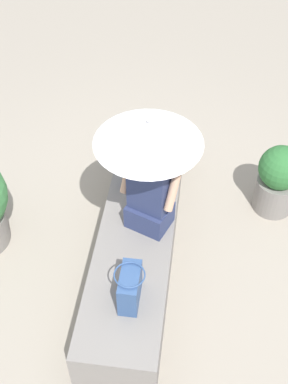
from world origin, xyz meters
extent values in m
plane|color=#9E9384|center=(0.00, 0.00, 0.00)|extent=(14.00, 14.00, 0.00)
cube|color=gray|center=(0.00, 0.00, 0.22)|extent=(2.69, 0.63, 0.43)
cube|color=navy|center=(-0.04, -0.10, 0.54)|extent=(0.39, 0.42, 0.22)
cube|color=navy|center=(-0.04, -0.10, 0.89)|extent=(0.30, 0.37, 0.48)
sphere|color=tan|center=(-0.04, -0.10, 1.23)|extent=(0.20, 0.20, 0.20)
cylinder|color=tan|center=(-0.12, -0.28, 0.92)|extent=(0.21, 0.14, 0.32)
cylinder|color=tan|center=(0.03, 0.09, 0.92)|extent=(0.21, 0.14, 0.32)
cylinder|color=#B7B7BC|center=(-0.01, -0.08, 0.96)|extent=(0.02, 0.02, 1.05)
cone|color=silver|center=(-0.01, -0.08, 1.39)|extent=(0.82, 0.82, 0.18)
sphere|color=#B7B7BC|center=(-0.01, -0.08, 1.50)|extent=(0.03, 0.03, 0.03)
cube|color=silver|center=(0.87, -0.09, 0.58)|extent=(0.24, 0.10, 0.29)
torus|color=silver|center=(0.87, -0.09, 0.74)|extent=(0.18, 0.18, 0.01)
cube|color=#335184|center=(-0.80, -0.05, 0.58)|extent=(0.31, 0.14, 0.29)
torus|color=#335184|center=(-0.80, -0.05, 0.74)|extent=(0.23, 0.23, 0.01)
cube|color=#335184|center=(0.44, 0.11, 0.56)|extent=(0.25, 0.13, 0.26)
torus|color=#335184|center=(0.44, 0.11, 0.71)|extent=(0.19, 0.19, 0.01)
cylinder|color=gray|center=(0.71, -1.23, 0.18)|extent=(0.39, 0.39, 0.35)
sphere|color=#2D6B33|center=(0.71, -1.23, 0.52)|extent=(0.42, 0.42, 0.42)
camera|label=1|loc=(-2.85, -0.42, 3.72)|focal=47.56mm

